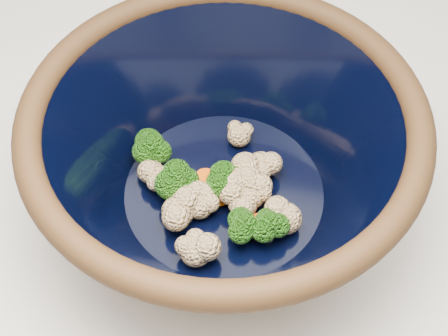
# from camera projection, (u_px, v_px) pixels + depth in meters

# --- Properties ---
(counter) EXTENTS (1.20, 1.20, 0.90)m
(counter) POSITION_uv_depth(u_px,v_px,m) (229.00, 312.00, 1.08)
(counter) COLOR silver
(counter) RESTS_ON ground
(mixing_bowl) EXTENTS (0.44, 0.44, 0.16)m
(mixing_bowl) POSITION_uv_depth(u_px,v_px,m) (224.00, 158.00, 0.60)
(mixing_bowl) COLOR black
(mixing_bowl) RESTS_ON counter
(vegetable_pile) EXTENTS (0.18, 0.18, 0.05)m
(vegetable_pile) POSITION_uv_depth(u_px,v_px,m) (218.00, 188.00, 0.62)
(vegetable_pile) COLOR #608442
(vegetable_pile) RESTS_ON mixing_bowl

